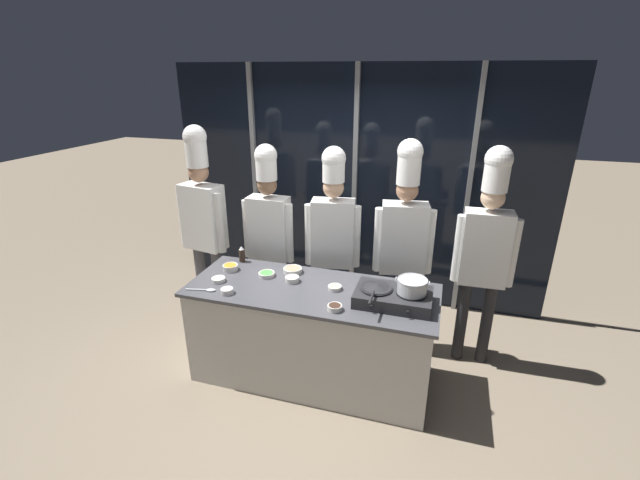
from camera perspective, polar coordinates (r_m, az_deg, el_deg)
The scene contains 21 objects.
ground_plane at distance 4.14m, azimuth -1.04°, elevation -17.53°, with size 24.00×24.00×0.00m, color #7F705B.
window_wall_back at distance 4.97m, azimuth 4.71°, elevation 6.90°, with size 4.36×0.09×2.70m.
demo_counter at distance 3.87m, azimuth -1.09°, elevation -12.37°, with size 2.12×0.82×0.90m.
portable_stove at distance 3.45m, azimuth 9.74°, elevation -7.49°, with size 0.60×0.39×0.12m.
frying_pan at distance 3.42m, azimuth 7.52°, elevation -6.11°, with size 0.26×0.45×0.04m.
stock_pot at distance 3.38m, azimuth 12.19°, elevation -5.96°, with size 0.26×0.23×0.12m.
squeeze_bottle_soy at distance 4.17m, azimuth -10.39°, elevation -1.88°, with size 0.06×0.06×0.16m.
prep_bowl_onion at distance 3.85m, azimuth -13.39°, elevation -5.11°, with size 0.12×0.12×0.04m.
prep_bowl_carrots at distance 4.03m, azimuth -11.87°, elevation -3.55°, with size 0.14×0.14×0.05m.
prep_bowl_soy_glaze at distance 3.33m, azimuth 1.98°, elevation -8.94°, with size 0.12×0.12×0.04m.
prep_bowl_ginger at distance 3.62m, azimuth 1.99°, elevation -6.32°, with size 0.12×0.12×0.03m.
prep_bowl_scallions at distance 3.87m, azimuth -7.14°, elevation -4.50°, with size 0.15×0.15×0.04m.
prep_bowl_mushrooms at distance 3.91m, azimuth -3.67°, elevation -3.98°, with size 0.17×0.17×0.05m.
prep_bowl_bean_sprouts at distance 3.64m, azimuth -12.30°, elevation -6.60°, with size 0.10×0.10×0.05m.
prep_bowl_noodles at distance 3.75m, azimuth -3.75°, elevation -5.18°, with size 0.12×0.12×0.05m.
serving_spoon_slotted at distance 3.73m, azimuth -14.85°, elevation -6.45°, with size 0.26×0.09×0.02m.
chef_head at distance 4.60m, azimuth -15.38°, elevation 3.50°, with size 0.57×0.30×2.13m.
chef_sous at distance 4.31m, azimuth -6.83°, elevation 1.93°, with size 0.53×0.22×1.98m.
chef_line at distance 4.11m, azimuth 1.72°, elevation 1.28°, with size 0.53×0.28×1.99m.
chef_pastry at distance 4.03m, azimuth 11.12°, elevation 0.88°, with size 0.54×0.28×2.08m.
chef_apprentice at distance 3.99m, azimuth 21.26°, elevation -0.33°, with size 0.53×0.22×2.06m.
Camera 1 is at (0.99, -3.04, 2.62)m, focal length 24.00 mm.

